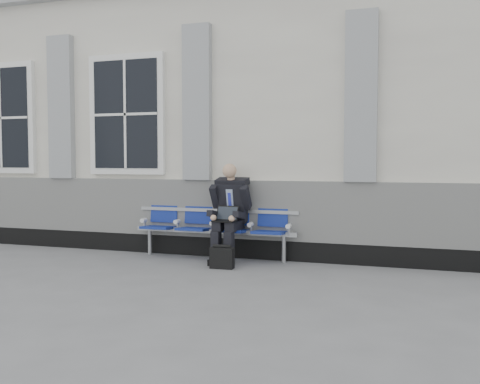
% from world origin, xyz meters
% --- Properties ---
extents(ground, '(70.00, 70.00, 0.00)m').
position_xyz_m(ground, '(0.00, 0.00, 0.00)').
color(ground, slate).
rests_on(ground, ground).
extents(station_building, '(14.40, 4.40, 4.49)m').
position_xyz_m(station_building, '(-0.02, 3.47, 2.22)').
color(station_building, silver).
rests_on(station_building, ground).
extents(bench, '(2.60, 0.47, 0.91)m').
position_xyz_m(bench, '(1.93, 1.32, 0.55)').
color(bench, '#9EA0A3').
rests_on(bench, ground).
extents(businessman, '(0.60, 0.80, 1.46)m').
position_xyz_m(businessman, '(2.22, 1.19, 0.78)').
color(businessman, black).
rests_on(businessman, ground).
extents(briefcase, '(0.33, 0.15, 0.34)m').
position_xyz_m(briefcase, '(2.31, 0.62, 0.15)').
color(briefcase, black).
rests_on(briefcase, ground).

